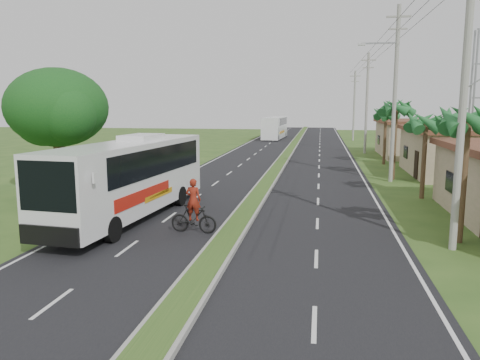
# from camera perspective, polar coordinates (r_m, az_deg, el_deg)

# --- Properties ---
(ground) EXTENTS (180.00, 180.00, 0.00)m
(ground) POSITION_cam_1_polar(r_m,az_deg,el_deg) (17.16, -2.64, -8.97)
(ground) COLOR #2E4E1C
(ground) RESTS_ON ground
(road_asphalt) EXTENTS (14.00, 160.00, 0.02)m
(road_asphalt) POSITION_cam_1_polar(r_m,az_deg,el_deg) (36.49, 4.09, 0.69)
(road_asphalt) COLOR black
(road_asphalt) RESTS_ON ground
(median_strip) EXTENTS (1.20, 160.00, 0.18)m
(median_strip) POSITION_cam_1_polar(r_m,az_deg,el_deg) (36.47, 4.09, 0.84)
(median_strip) COLOR gray
(median_strip) RESTS_ON ground
(lane_edge_left) EXTENTS (0.12, 160.00, 0.01)m
(lane_edge_left) POSITION_cam_1_polar(r_m,az_deg,el_deg) (37.73, -6.09, 0.92)
(lane_edge_left) COLOR silver
(lane_edge_left) RESTS_ON ground
(lane_edge_right) EXTENTS (0.12, 160.00, 0.01)m
(lane_edge_right) POSITION_cam_1_polar(r_m,az_deg,el_deg) (36.46, 14.62, 0.40)
(lane_edge_right) COLOR silver
(lane_edge_right) RESTS_ON ground
(shop_mid) EXTENTS (7.60, 10.60, 3.67)m
(shop_mid) POSITION_cam_1_polar(r_m,az_deg,el_deg) (39.50, 25.11, 3.20)
(shop_mid) COLOR #9B8F69
(shop_mid) RESTS_ON ground
(shop_far) EXTENTS (8.60, 11.60, 3.82)m
(shop_far) POSITION_cam_1_polar(r_m,az_deg,el_deg) (53.08, 21.17, 4.81)
(shop_far) COLOR #9B8F69
(shop_far) RESTS_ON ground
(palm_verge_a) EXTENTS (2.40, 2.40, 5.45)m
(palm_verge_a) POSITION_cam_1_polar(r_m,az_deg,el_deg) (19.71, 26.04, 6.50)
(palm_verge_a) COLOR #473321
(palm_verge_a) RESTS_ON ground
(palm_verge_b) EXTENTS (2.40, 2.40, 5.05)m
(palm_verge_b) POSITION_cam_1_polar(r_m,az_deg,el_deg) (28.56, 21.75, 6.52)
(palm_verge_b) COLOR #473321
(palm_verge_b) RESTS_ON ground
(palm_verge_c) EXTENTS (2.40, 2.40, 5.85)m
(palm_verge_c) POSITION_cam_1_polar(r_m,az_deg,el_deg) (35.33, 18.52, 8.30)
(palm_verge_c) COLOR #473321
(palm_verge_c) RESTS_ON ground
(palm_verge_d) EXTENTS (2.40, 2.40, 5.25)m
(palm_verge_d) POSITION_cam_1_polar(r_m,az_deg,el_deg) (44.31, 17.38, 7.67)
(palm_verge_d) COLOR #473321
(palm_verge_d) RESTS_ON ground
(shade_tree) EXTENTS (6.30, 6.00, 7.54)m
(shade_tree) POSITION_cam_1_polar(r_m,az_deg,el_deg) (30.29, -21.56, 7.91)
(shade_tree) COLOR #473321
(shade_tree) RESTS_ON ground
(utility_pole_a) EXTENTS (1.60, 0.28, 11.00)m
(utility_pole_a) POSITION_cam_1_polar(r_m,az_deg,el_deg) (18.61, 25.60, 9.31)
(utility_pole_a) COLOR gray
(utility_pole_a) RESTS_ON ground
(utility_pole_b) EXTENTS (3.20, 0.28, 12.00)m
(utility_pole_b) POSITION_cam_1_polar(r_m,az_deg,el_deg) (34.30, 18.32, 10.20)
(utility_pole_b) COLOR gray
(utility_pole_b) RESTS_ON ground
(utility_pole_c) EXTENTS (1.60, 0.28, 11.00)m
(utility_pole_c) POSITION_cam_1_polar(r_m,az_deg,el_deg) (54.16, 15.20, 9.14)
(utility_pole_c) COLOR gray
(utility_pole_c) RESTS_ON ground
(utility_pole_d) EXTENTS (1.60, 0.28, 10.50)m
(utility_pole_d) POSITION_cam_1_polar(r_m,az_deg,el_deg) (74.10, 13.75, 8.90)
(utility_pole_d) COLOR gray
(utility_pole_d) RESTS_ON ground
(coach_bus_main) EXTENTS (3.56, 12.28, 3.91)m
(coach_bus_main) POSITION_cam_1_polar(r_m,az_deg,el_deg) (22.58, -13.09, 0.79)
(coach_bus_main) COLOR silver
(coach_bus_main) RESTS_ON ground
(coach_bus_far) EXTENTS (3.11, 12.03, 3.48)m
(coach_bus_far) POSITION_cam_1_polar(r_m,az_deg,el_deg) (75.94, 4.28, 6.52)
(coach_bus_far) COLOR white
(coach_bus_far) RESTS_ON ground
(motorcyclist) EXTENTS (2.03, 0.70, 2.33)m
(motorcyclist) POSITION_cam_1_polar(r_m,az_deg,el_deg) (19.70, -5.68, -4.15)
(motorcyclist) COLOR black
(motorcyclist) RESTS_ON ground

